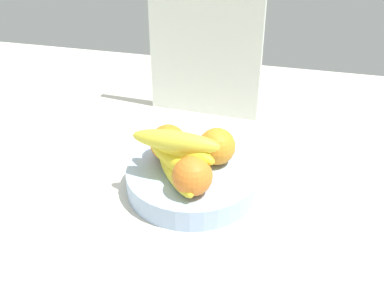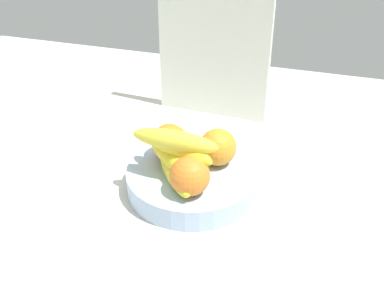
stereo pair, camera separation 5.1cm
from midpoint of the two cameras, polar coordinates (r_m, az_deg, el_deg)
The scene contains 7 objects.
ground_plane at distance 101.52cm, azimuth -3.03°, elevation -5.39°, with size 180.00×140.00×3.00cm, color beige.
fruit_bowl at distance 100.48cm, azimuth -1.46°, elevation -3.06°, with size 26.56×26.56×4.68cm, color #A6C0E6.
orange_front_left at distance 99.48cm, azimuth 1.42°, elevation 0.80°, with size 7.58×7.58×7.58cm, color orange.
orange_front_right at distance 100.87cm, azimuth -4.22°, elevation 1.21°, with size 7.58×7.58×7.58cm, color orange.
orange_center at distance 91.00cm, azimuth -1.57°, elevation -2.64°, with size 7.58×7.58×7.58cm, color orange.
banana_bunch at distance 94.00cm, azimuth -3.22°, elevation -0.27°, with size 17.31×16.28×10.60cm.
cutting_board at distance 122.49cm, azimuth 0.29°, elevation 12.24°, with size 28.00×1.80×36.00cm, color silver.
Camera 1 is at (20.86, -76.71, 61.58)cm, focal length 46.22 mm.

